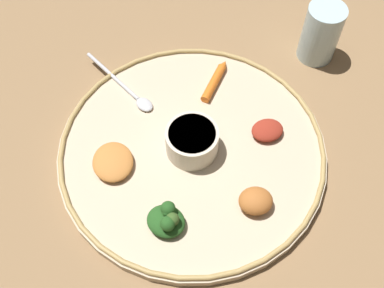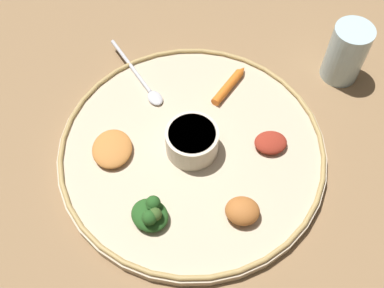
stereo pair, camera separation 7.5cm
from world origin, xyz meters
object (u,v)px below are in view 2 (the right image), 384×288
(spoon, at_px, (143,82))
(carrot_near_spoon, at_px, (230,85))
(center_bowl, at_px, (192,141))
(drinking_glass, at_px, (345,56))
(greens_pile, at_px, (150,213))

(spoon, relative_size, carrot_near_spoon, 1.64)
(spoon, xyz_separation_m, carrot_near_spoon, (-0.06, 0.14, 0.00))
(carrot_near_spoon, bearing_deg, center_bowl, -0.65)
(center_bowl, relative_size, spoon, 0.53)
(drinking_glass, bearing_deg, center_bowl, -30.25)
(spoon, height_order, greens_pile, greens_pile)
(center_bowl, bearing_deg, greens_pile, 0.37)
(carrot_near_spoon, bearing_deg, drinking_glass, 130.15)
(drinking_glass, bearing_deg, spoon, -57.04)
(center_bowl, relative_size, greens_pile, 1.27)
(carrot_near_spoon, bearing_deg, greens_pile, -0.15)
(spoon, xyz_separation_m, drinking_glass, (-0.20, 0.30, 0.03))
(center_bowl, xyz_separation_m, carrot_near_spoon, (-0.14, 0.00, -0.02))
(carrot_near_spoon, distance_m, drinking_glass, 0.21)
(center_bowl, distance_m, spoon, 0.16)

